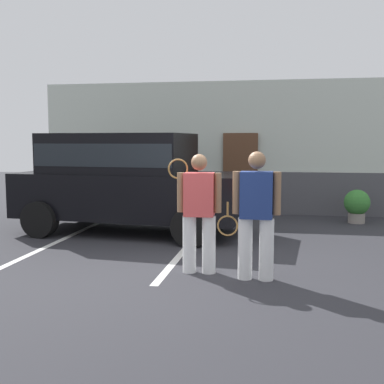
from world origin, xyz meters
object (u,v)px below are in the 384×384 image
tennis_player_man (199,211)px  tennis_player_woman (256,214)px  parked_suv (126,178)px  potted_plant_by_porch (357,205)px

tennis_player_man → tennis_player_woman: (0.82, -0.20, 0.01)m
tennis_player_man → parked_suv: bearing=-57.1°
tennis_player_man → potted_plant_by_porch: (2.94, 4.78, -0.47)m
potted_plant_by_porch → tennis_player_man: bearing=-121.5°
parked_suv → tennis_player_man: parked_suv is taller
parked_suv → tennis_player_woman: (2.79, -2.97, -0.23)m
tennis_player_man → tennis_player_woman: 0.84m
parked_suv → tennis_player_woman: 4.08m
tennis_player_man → potted_plant_by_porch: size_ratio=2.21×
tennis_player_man → potted_plant_by_porch: bearing=-124.1°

